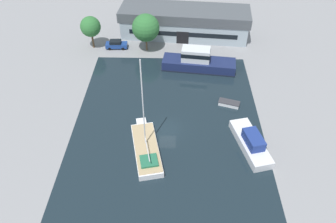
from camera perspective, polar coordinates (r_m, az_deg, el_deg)
name	(u,v)px	position (r m, az deg, el deg)	size (l,w,h in m)	color
ground_plane	(167,130)	(47.31, -0.09, -3.22)	(440.00, 440.00, 0.00)	gray
water_canal	(167,130)	(47.30, -0.09, -3.21)	(27.31, 38.41, 0.01)	black
warehouse_building	(184,22)	(69.22, 2.87, 15.33)	(26.54, 10.12, 5.65)	#99A8B2
quay_tree_near_building	(146,28)	(62.84, -3.89, 14.35)	(5.13, 5.13, 7.31)	brown
quay_tree_by_water	(90,27)	(65.45, -13.35, 14.18)	(3.86, 3.86, 6.37)	brown
parked_car	(116,44)	(66.00, -9.00, 11.48)	(4.21, 1.86, 1.65)	navy
sailboat_moored	(146,148)	(44.15, -3.82, -6.37)	(5.05, 10.78, 14.14)	white
motor_cruiser	(198,61)	(59.05, 5.23, 8.67)	(13.37, 5.25, 4.03)	#19234C
small_dinghy	(229,103)	(52.06, 10.58, 1.40)	(3.52, 2.26, 0.68)	white
cabin_boat	(251,142)	(45.72, 14.27, -5.25)	(4.88, 9.19, 2.56)	silver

